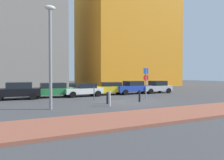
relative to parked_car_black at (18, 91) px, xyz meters
name	(u,v)px	position (x,y,z in m)	size (l,w,h in m)	color
ground_plane	(129,101)	(8.71, -5.70, -0.83)	(120.00, 120.00, 0.00)	#424244
sidewalk_brick	(183,113)	(8.71, -12.02, -0.76)	(40.00, 3.33, 0.14)	#93513D
parked_car_black	(18,91)	(0.00, 0.00, 0.00)	(4.26, 2.29, 1.60)	black
parked_car_green	(52,90)	(3.22, 0.28, -0.04)	(4.45, 2.02, 1.48)	#237238
parked_car_white	(84,90)	(6.43, -0.13, -0.10)	(3.95, 2.04, 1.41)	white
parked_car_yellow	(110,88)	(9.64, 0.27, -0.07)	(4.61, 2.18, 1.45)	gold
parked_car_blue	(133,87)	(12.61, 0.02, -0.03)	(4.67, 2.17, 1.56)	#1E389E
parked_car_silver	(156,87)	(16.00, -0.09, -0.05)	(3.99, 2.13, 1.54)	#B7BABF
parking_sign_post	(146,79)	(10.98, -5.03, 1.04)	(0.60, 0.10, 2.96)	gray
parking_meter	(94,90)	(6.30, -3.58, 0.12)	(0.18, 0.14, 1.48)	#4C4C51
street_lamp	(50,48)	(1.95, -7.06, 3.22)	(0.70, 0.36, 6.86)	gray
traffic_bollard_near	(107,98)	(6.40, -6.35, -0.37)	(0.17, 0.17, 0.93)	black
traffic_bollard_mid	(140,96)	(9.40, -6.35, -0.33)	(0.17, 0.17, 1.00)	black
traffic_bollard_far	(109,99)	(6.05, -7.49, -0.29)	(0.17, 0.17, 1.08)	#B7B7BC
traffic_bollard_edge	(140,95)	(10.03, -5.42, -0.37)	(0.12, 0.12, 0.92)	#B7B7BC
building_colorful_midrise	(124,25)	(22.06, 19.41, 12.71)	(18.34, 17.24, 27.08)	orange
building_under_construction	(13,29)	(-0.56, 16.93, 9.10)	(15.36, 14.78, 19.85)	gray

